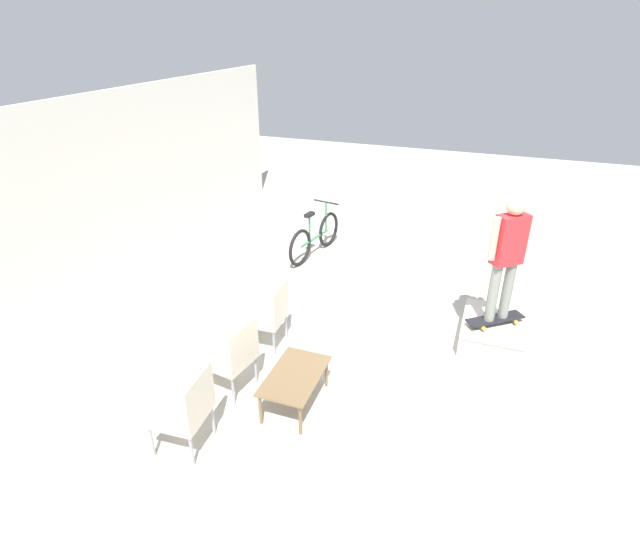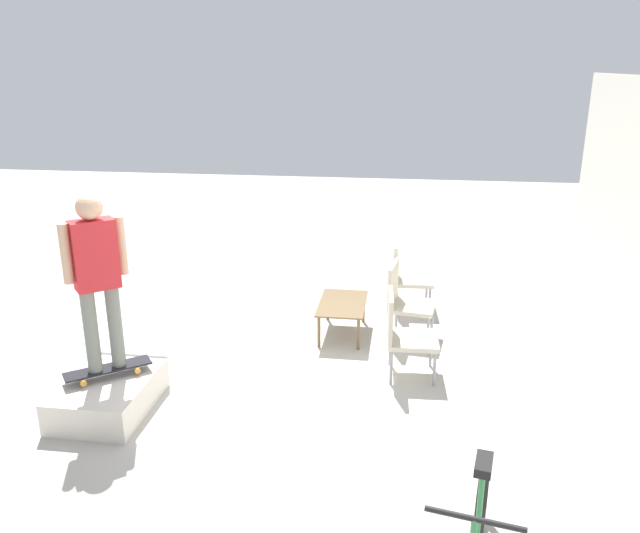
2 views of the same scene
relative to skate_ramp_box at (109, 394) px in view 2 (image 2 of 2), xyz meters
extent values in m
plane|color=#B7B2A8|center=(-0.99, 0.94, -0.16)|extent=(24.00, 24.00, 0.00)
cube|color=silver|center=(0.00, 0.00, 0.00)|extent=(1.07, 0.79, 0.31)
cylinder|color=#B7B7BC|center=(-0.53, 0.00, 0.15)|extent=(0.05, 0.79, 0.05)
cube|color=black|center=(-0.06, -0.01, 0.24)|extent=(0.65, 0.75, 0.02)
cylinder|color=gold|center=(0.18, -0.13, 0.21)|extent=(0.06, 0.06, 0.05)
cylinder|color=gold|center=(0.00, -0.28, 0.21)|extent=(0.06, 0.06, 0.05)
cylinder|color=gold|center=(-0.12, 0.25, 0.21)|extent=(0.06, 0.06, 0.05)
cylinder|color=gold|center=(-0.30, 0.11, 0.21)|extent=(0.06, 0.06, 0.05)
cylinder|color=gray|center=(-0.13, 0.07, 0.65)|extent=(0.13, 0.13, 0.80)
cylinder|color=gray|center=(0.01, -0.09, 0.65)|extent=(0.13, 0.13, 0.80)
cube|color=red|center=(-0.06, -0.01, 1.37)|extent=(0.40, 0.42, 0.64)
cylinder|color=#D8A884|center=(-0.22, 0.17, 1.42)|extent=(0.09, 0.09, 0.54)
cylinder|color=#D8A884|center=(0.09, -0.19, 1.42)|extent=(0.09, 0.09, 0.54)
sphere|color=#D8A884|center=(-0.06, -0.01, 1.81)|extent=(0.23, 0.23, 0.23)
cube|color=brown|center=(-2.05, 2.02, 0.24)|extent=(0.92, 0.56, 0.02)
cylinder|color=brown|center=(-2.46, 1.79, 0.04)|extent=(0.04, 0.04, 0.39)
cylinder|color=brown|center=(-1.64, 1.79, 0.04)|extent=(0.04, 0.04, 0.39)
cylinder|color=brown|center=(-2.46, 2.25, 0.04)|extent=(0.04, 0.04, 0.39)
cylinder|color=brown|center=(-1.64, 2.25, 0.04)|extent=(0.04, 0.04, 0.39)
cylinder|color=#99999E|center=(-2.79, 3.09, 0.03)|extent=(0.03, 0.03, 0.38)
cylinder|color=#99999E|center=(-3.23, 3.06, 0.03)|extent=(0.03, 0.03, 0.38)
cylinder|color=#99999E|center=(-2.77, 2.65, 0.03)|extent=(0.03, 0.03, 0.38)
cylinder|color=#99999E|center=(-3.21, 2.62, 0.03)|extent=(0.03, 0.03, 0.38)
cube|color=beige|center=(-3.00, 2.86, 0.25)|extent=(0.55, 0.55, 0.05)
cube|color=beige|center=(-2.98, 2.62, 0.52)|extent=(0.52, 0.07, 0.48)
cylinder|color=#99999E|center=(-1.80, 3.04, 0.03)|extent=(0.03, 0.03, 0.38)
cylinder|color=#99999E|center=(-2.23, 3.11, 0.03)|extent=(0.03, 0.03, 0.38)
cylinder|color=#99999E|center=(-1.86, 2.61, 0.03)|extent=(0.03, 0.03, 0.38)
cylinder|color=#99999E|center=(-2.30, 2.67, 0.03)|extent=(0.03, 0.03, 0.38)
cube|color=beige|center=(-2.05, 2.86, 0.25)|extent=(0.59, 0.59, 0.05)
cube|color=beige|center=(-2.08, 2.62, 0.52)|extent=(0.52, 0.12, 0.48)
cylinder|color=#99999E|center=(-0.89, 3.09, 0.03)|extent=(0.03, 0.03, 0.38)
cylinder|color=#99999E|center=(-1.33, 3.06, 0.03)|extent=(0.03, 0.03, 0.38)
cylinder|color=#99999E|center=(-0.87, 2.65, 0.03)|extent=(0.03, 0.03, 0.38)
cylinder|color=#99999E|center=(-1.31, 2.62, 0.03)|extent=(0.03, 0.03, 0.38)
cube|color=beige|center=(-1.10, 2.86, 0.25)|extent=(0.55, 0.55, 0.05)
cube|color=beige|center=(-1.09, 2.62, 0.52)|extent=(0.52, 0.07, 0.48)
torus|color=black|center=(1.30, 3.32, 0.18)|extent=(0.67, 0.19, 0.67)
cylinder|color=#338447|center=(1.61, 3.26, 0.42)|extent=(0.04, 0.04, 0.49)
cube|color=black|center=(1.61, 3.26, 0.69)|extent=(0.24, 0.14, 0.06)
cylinder|color=black|center=(2.18, 3.15, 0.75)|extent=(0.13, 0.52, 0.03)
camera|label=1|loc=(-6.09, 0.25, 3.77)|focal=28.00mm
camera|label=2|loc=(4.93, 2.72, 3.00)|focal=35.00mm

